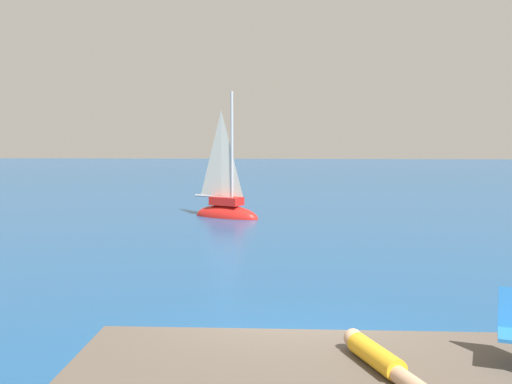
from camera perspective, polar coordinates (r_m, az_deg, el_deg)
ground_plane at (r=9.66m, az=3.57°, el=-15.31°), size 160.00×160.00×0.00m
sailboat_near at (r=25.56m, az=-2.78°, el=-1.67°), size 3.13×2.30×5.70m
person_sunbather at (r=6.82m, az=11.60°, el=-15.09°), size 0.76×1.69×0.25m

